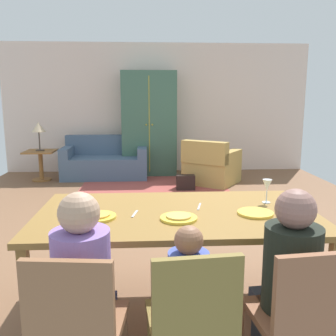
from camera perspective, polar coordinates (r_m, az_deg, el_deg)
ground_plane at (r=4.90m, az=-0.56°, el=-7.91°), size 6.44×6.51×0.02m
back_wall at (r=7.95m, az=-1.75°, el=9.27°), size 6.44×0.10×2.70m
dining_table at (r=2.67m, az=1.33°, el=-8.00°), size 1.99×1.10×0.76m
plate_near_man at (r=2.55m, az=-10.89°, el=-7.48°), size 0.25×0.25×0.02m
pizza_near_man at (r=2.55m, az=-10.91°, el=-7.16°), size 0.17×0.17×0.01m
plate_near_child at (r=2.48m, az=1.68°, el=-7.82°), size 0.25×0.25×0.02m
pizza_near_child at (r=2.48m, az=1.68°, el=-7.49°), size 0.17×0.17×0.01m
plate_near_woman at (r=2.66m, az=13.46°, el=-6.84°), size 0.25×0.25×0.02m
wine_glass at (r=2.93m, az=15.18°, el=-2.76°), size 0.07×0.07×0.19m
fork at (r=2.60m, az=-5.20°, el=-7.12°), size 0.05×0.15×0.01m
knife at (r=2.77m, az=4.89°, el=-6.00°), size 0.05×0.17×0.01m
dining_chair_man at (r=1.97m, az=-14.04°, el=-22.46°), size 0.46×0.46×0.87m
person_man at (r=2.10m, az=-12.80°, el=-19.40°), size 0.31×0.41×1.11m
dining_chair_child at (r=1.95m, az=3.88°, el=-22.50°), size 0.46×0.46×0.87m
person_child at (r=2.12m, az=2.95°, el=-21.35°), size 0.22×0.30×0.92m
dining_chair_woman at (r=2.08m, az=20.11°, el=-20.81°), size 0.46×0.46×0.87m
person_woman at (r=2.21m, az=17.98°, el=-18.12°), size 0.31×0.41×1.11m
area_rug at (r=6.63m, az=-2.25°, el=-2.79°), size 2.60×1.80×0.01m
couch at (r=7.46m, az=-9.68°, el=0.94°), size 1.66×0.86×0.82m
armchair at (r=6.82m, az=6.70°, el=0.23°), size 1.19×1.19×0.82m
armoire at (r=7.57m, az=-2.96°, el=6.91°), size 1.10×0.59×2.10m
side_table at (r=7.43m, az=-19.22°, el=1.02°), size 0.56×0.56×0.58m
table_lamp at (r=7.36m, az=-19.53°, el=5.87°), size 0.26×0.26×0.54m
handbag at (r=6.35m, az=2.75°, el=-2.25°), size 0.32×0.16×0.26m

